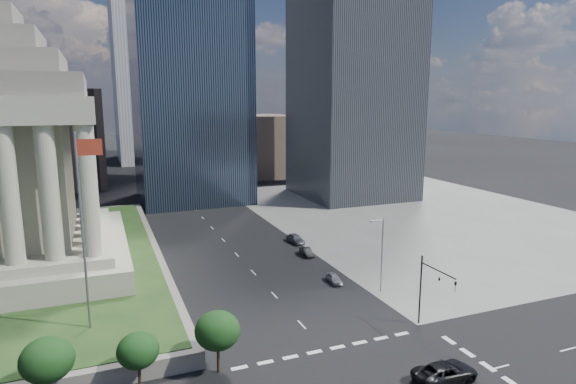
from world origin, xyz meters
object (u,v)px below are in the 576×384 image
flagpole (83,221)px  pickup_truck (445,372)px  parked_sedan_near (334,278)px  parked_sedan_far (296,239)px  parked_sedan_mid (307,252)px  street_lamp_north (381,251)px  traffic_signal_ne (431,285)px

flagpole → pickup_truck: size_ratio=3.28×
parked_sedan_near → parked_sedan_far: parked_sedan_far is taller
flagpole → parked_sedan_mid: 39.07m
parked_sedan_near → parked_sedan_mid: size_ratio=0.94×
parked_sedan_mid → parked_sedan_far: parked_sedan_far is taller
street_lamp_north → parked_sedan_far: street_lamp_north is taller
flagpole → parked_sedan_near: (31.02, 6.05, -12.50)m
traffic_signal_ne → parked_sedan_near: (-3.30, 16.35, -4.63)m
parked_sedan_mid → parked_sedan_far: 7.44m
pickup_truck → parked_sedan_near: pickup_truck is taller
parked_sedan_near → parked_sedan_far: (2.30, 19.53, 0.17)m
traffic_signal_ne → parked_sedan_near: traffic_signal_ne is taller
pickup_truck → parked_sedan_mid: bearing=-5.2°
street_lamp_north → parked_sedan_mid: 18.18m
flagpole → traffic_signal_ne: bearing=-16.7°
traffic_signal_ne → pickup_truck: 10.80m
traffic_signal_ne → parked_sedan_mid: 28.97m
traffic_signal_ne → parked_sedan_mid: bearing=94.2°
street_lamp_north → pickup_truck: street_lamp_north is taller
traffic_signal_ne → pickup_truck: traffic_signal_ne is taller
traffic_signal_ne → parked_sedan_far: (-1.00, 35.88, -4.46)m
pickup_truck → parked_sedan_far: size_ratio=1.32×
street_lamp_north → pickup_truck: (-5.70, -19.88, -4.81)m
parked_sedan_near → parked_sedan_mid: 12.23m
parked_sedan_far → parked_sedan_near: bearing=-101.6°
flagpole → parked_sedan_far: flagpole is taller
street_lamp_north → parked_sedan_near: size_ratio=2.75×
parked_sedan_mid → parked_sedan_far: size_ratio=0.83×
flagpole → parked_sedan_mid: size_ratio=5.18×
traffic_signal_ne → parked_sedan_far: size_ratio=1.73×
flagpole → parked_sedan_far: (33.33, 25.58, -12.33)m
parked_sedan_far → street_lamp_north: bearing=-90.7°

